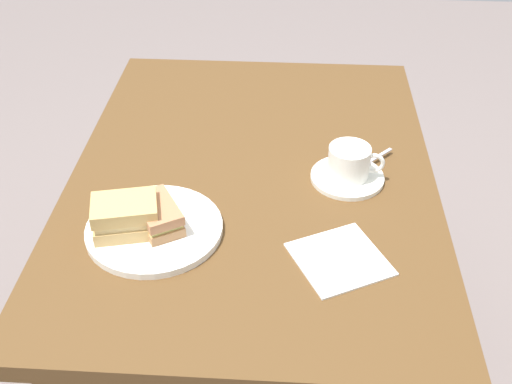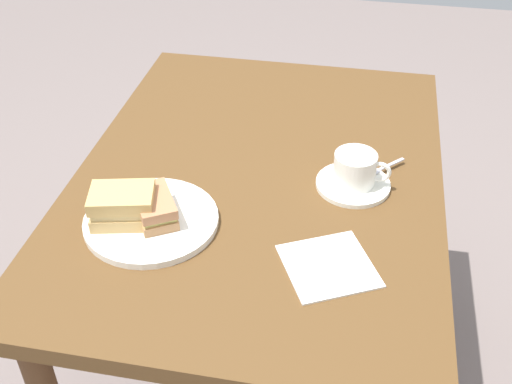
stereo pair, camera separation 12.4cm
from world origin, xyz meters
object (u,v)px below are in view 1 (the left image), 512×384
Objects in this scene: sandwich_back at (126,216)px; coffee_saucer at (347,177)px; coffee_cup at (350,161)px; napkin at (340,259)px; sandwich_plate at (154,229)px; spoon at (372,160)px; dining_table at (253,205)px; sandwich_front at (158,215)px.

sandwich_back is 0.87× the size of coffee_saucer.
napkin is (0.25, -0.03, -0.04)m from coffee_cup.
coffee_cup is (-0.19, 0.37, 0.04)m from sandwich_plate.
napkin is at bearing 80.77° from sandwich_plate.
sandwich_back reaches higher than napkin.
coffee_saucer is 1.93× the size of spoon.
sandwich_back is (0.22, -0.22, 0.14)m from dining_table.
coffee_saucer is 0.25m from napkin.
dining_table is 0.33m from napkin.
sandwich_back is at bearing -63.84° from coffee_saucer.
coffee_saucer is at bearing -91.81° from coffee_cup.
sandwich_back is 0.54m from spoon.
coffee_saucer is at bearing 117.34° from sandwich_plate.
sandwich_front is 0.97× the size of sandwich_back.
sandwich_plate is 0.06m from sandwich_back.
sandwich_back is 0.47m from coffee_saucer.
sandwich_plate is at bearing -62.78° from coffee_cup.
napkin is (0.04, 0.39, -0.04)m from sandwich_back.
sandwich_front is at bearing 118.42° from sandwich_plate.
sandwich_back reaches higher than dining_table.
sandwich_back is (0.02, -0.06, 0.01)m from sandwich_front.
spoon is (-0.24, 0.42, -0.03)m from sandwich_front.
sandwich_front reaches higher than dining_table.
spoon is at bearing 120.28° from sandwich_front.
coffee_cup is at bearing 173.59° from napkin.
napkin is (0.26, 0.17, 0.09)m from dining_table.
spoon is 0.31m from napkin.
sandwich_back is 1.14× the size of coffee_cup.
sandwich_front is 0.85× the size of coffee_saucer.
sandwich_back is at bearing -61.02° from spoon.
sandwich_plate is at bearing -62.66° from coffee_saucer.
dining_table is at bearing 141.36° from sandwich_front.
coffee_saucer is 0.04m from coffee_cup.
sandwich_back is at bearing -44.55° from dining_table.
sandwich_front is at bearing -38.64° from dining_table.
sandwich_back reaches higher than sandwich_plate.
dining_table is 9.06× the size of coffee_cup.
sandwich_plate is 2.20× the size of coffee_cup.
napkin is at bearing 33.24° from dining_table.
coffee_cup is (0.02, 0.20, 0.14)m from dining_table.
sandwich_plate is at bearing -39.46° from dining_table.
coffee_saucer is 1.02× the size of napkin.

